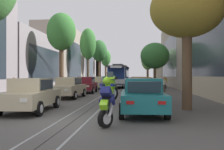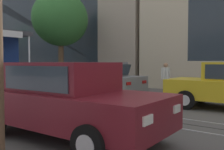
{
  "view_description": "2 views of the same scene",
  "coord_description": "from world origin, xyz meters",
  "px_view_note": "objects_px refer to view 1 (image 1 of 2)",
  "views": [
    {
      "loc": [
        2.31,
        -8.77,
        1.71
      ],
      "look_at": [
        -0.63,
        22.07,
        1.78
      ],
      "focal_mm": 38.9,
      "sensor_mm": 36.0,
      "label": 1
    },
    {
      "loc": [
        -6.35,
        11.13,
        1.59
      ],
      "look_at": [
        1.68,
        17.17,
        1.08
      ],
      "focal_mm": 41.43,
      "sensor_mm": 36.0,
      "label": 2
    }
  ],
  "objects_px": {
    "fire_hydrant": "(159,93)",
    "parked_car_beige_near_left": "(31,95)",
    "street_tree_kerb_right_near": "(187,11)",
    "street_tree_kerb_right_second": "(155,56)",
    "motorcycle_with_rider": "(108,97)",
    "pedestrian_on_left_pavement": "(164,84)",
    "parked_car_beige_second_left": "(69,87)",
    "parked_car_maroon_mid_left": "(86,85)",
    "pedestrian_crossing_far": "(165,82)",
    "street_tree_kerb_left_mid": "(88,44)",
    "parked_car_grey_fourth_right": "(138,84)",
    "parked_car_green_fifth_left": "(101,82)",
    "street_tree_kerb_right_mid": "(148,60)",
    "street_tree_kerb_left_fourth": "(99,51)",
    "pedestrian_on_right_pavement": "(14,88)",
    "parked_car_maroon_second_right": "(140,89)",
    "parked_car_yellow_mid_right": "(142,86)",
    "cable_car_trolley": "(119,76)",
    "parked_car_teal_near_right": "(142,96)",
    "parked_car_beige_fourth_left": "(96,83)",
    "street_tree_kerb_left_second": "(61,33)"
  },
  "relations": [
    {
      "from": "fire_hydrant",
      "to": "parked_car_beige_near_left",
      "type": "bearing_deg",
      "value": -133.22
    },
    {
      "from": "street_tree_kerb_right_near",
      "to": "street_tree_kerb_right_second",
      "type": "distance_m",
      "value": 20.05
    },
    {
      "from": "motorcycle_with_rider",
      "to": "pedestrian_on_left_pavement",
      "type": "distance_m",
      "value": 17.52
    },
    {
      "from": "parked_car_beige_second_left",
      "to": "parked_car_maroon_mid_left",
      "type": "bearing_deg",
      "value": 88.19
    },
    {
      "from": "parked_car_beige_second_left",
      "to": "pedestrian_crossing_far",
      "type": "xyz_separation_m",
      "value": [
        9.04,
        14.31,
        0.09
      ]
    },
    {
      "from": "street_tree_kerb_left_mid",
      "to": "parked_car_grey_fourth_right",
      "type": "bearing_deg",
      "value": -48.66
    },
    {
      "from": "parked_car_beige_second_left",
      "to": "parked_car_green_fifth_left",
      "type": "bearing_deg",
      "value": 90.14
    },
    {
      "from": "parked_car_maroon_mid_left",
      "to": "street_tree_kerb_right_near",
      "type": "relative_size",
      "value": 0.68
    },
    {
      "from": "pedestrian_on_left_pavement",
      "to": "parked_car_grey_fourth_right",
      "type": "bearing_deg",
      "value": 140.19
    },
    {
      "from": "street_tree_kerb_right_mid",
      "to": "fire_hydrant",
      "type": "distance_m",
      "value": 33.16
    },
    {
      "from": "parked_car_beige_second_left",
      "to": "street_tree_kerb_left_fourth",
      "type": "distance_m",
      "value": 28.21
    },
    {
      "from": "parked_car_beige_second_left",
      "to": "pedestrian_crossing_far",
      "type": "bearing_deg",
      "value": 57.72
    },
    {
      "from": "parked_car_green_fifth_left",
      "to": "pedestrian_on_right_pavement",
      "type": "bearing_deg",
      "value": -97.99
    },
    {
      "from": "parked_car_beige_near_left",
      "to": "street_tree_kerb_left_mid",
      "type": "xyz_separation_m",
      "value": [
        -2.1,
        24.78,
        5.62
      ]
    },
    {
      "from": "parked_car_maroon_second_right",
      "to": "street_tree_kerb_left_fourth",
      "type": "bearing_deg",
      "value": 103.56
    },
    {
      "from": "parked_car_beige_near_left",
      "to": "parked_car_maroon_second_right",
      "type": "bearing_deg",
      "value": 42.98
    },
    {
      "from": "parked_car_yellow_mid_right",
      "to": "cable_car_trolley",
      "type": "bearing_deg",
      "value": 102.25
    },
    {
      "from": "parked_car_maroon_second_right",
      "to": "street_tree_kerb_left_fourth",
      "type": "height_order",
      "value": "street_tree_kerb_left_fourth"
    },
    {
      "from": "street_tree_kerb_left_mid",
      "to": "street_tree_kerb_right_second",
      "type": "height_order",
      "value": "street_tree_kerb_left_mid"
    },
    {
      "from": "pedestrian_on_left_pavement",
      "to": "pedestrian_crossing_far",
      "type": "bearing_deg",
      "value": 81.82
    },
    {
      "from": "parked_car_beige_near_left",
      "to": "parked_car_teal_near_right",
      "type": "xyz_separation_m",
      "value": [
        5.27,
        -0.39,
        0.0
      ]
    },
    {
      "from": "parked_car_green_fifth_left",
      "to": "cable_car_trolley",
      "type": "xyz_separation_m",
      "value": [
        2.83,
        -1.74,
        0.86
      ]
    },
    {
      "from": "parked_car_green_fifth_left",
      "to": "parked_car_yellow_mid_right",
      "type": "distance_m",
      "value": 16.11
    },
    {
      "from": "parked_car_grey_fourth_right",
      "to": "street_tree_kerb_right_near",
      "type": "bearing_deg",
      "value": -81.6
    },
    {
      "from": "parked_car_beige_fourth_left",
      "to": "pedestrian_crossing_far",
      "type": "xyz_separation_m",
      "value": [
        8.91,
        2.04,
        0.09
      ]
    },
    {
      "from": "parked_car_beige_fourth_left",
      "to": "parked_car_yellow_mid_right",
      "type": "relative_size",
      "value": 1.01
    },
    {
      "from": "parked_car_beige_second_left",
      "to": "parked_car_grey_fourth_right",
      "type": "relative_size",
      "value": 1.0
    },
    {
      "from": "street_tree_kerb_left_mid",
      "to": "parked_car_maroon_mid_left",
      "type": "bearing_deg",
      "value": -79.82
    },
    {
      "from": "parked_car_yellow_mid_right",
      "to": "pedestrian_on_left_pavement",
      "type": "xyz_separation_m",
      "value": [
        2.34,
        3.62,
        0.07
      ]
    },
    {
      "from": "parked_car_maroon_second_right",
      "to": "street_tree_kerb_right_second",
      "type": "distance_m",
      "value": 16.94
    },
    {
      "from": "parked_car_maroon_mid_left",
      "to": "street_tree_kerb_right_second",
      "type": "bearing_deg",
      "value": 48.72
    },
    {
      "from": "street_tree_kerb_right_near",
      "to": "pedestrian_crossing_far",
      "type": "xyz_separation_m",
      "value": [
        1.36,
        20.05,
        -4.08
      ]
    },
    {
      "from": "cable_car_trolley",
      "to": "pedestrian_on_left_pavement",
      "type": "distance_m",
      "value": 11.05
    },
    {
      "from": "street_tree_kerb_right_mid",
      "to": "pedestrian_on_right_pavement",
      "type": "relative_size",
      "value": 4.62
    },
    {
      "from": "cable_car_trolley",
      "to": "pedestrian_crossing_far",
      "type": "relative_size",
      "value": 5.79
    },
    {
      "from": "parked_car_grey_fourth_right",
      "to": "fire_hydrant",
      "type": "height_order",
      "value": "parked_car_grey_fourth_right"
    },
    {
      "from": "parked_car_beige_fourth_left",
      "to": "street_tree_kerb_right_mid",
      "type": "relative_size",
      "value": 0.6
    },
    {
      "from": "street_tree_kerb_right_second",
      "to": "cable_car_trolley",
      "type": "distance_m",
      "value": 6.15
    },
    {
      "from": "street_tree_kerb_left_mid",
      "to": "parked_car_beige_second_left",
      "type": "bearing_deg",
      "value": -83.64
    },
    {
      "from": "street_tree_kerb_right_second",
      "to": "motorcycle_with_rider",
      "type": "distance_m",
      "value": 24.7
    },
    {
      "from": "street_tree_kerb_left_second",
      "to": "fire_hydrant",
      "type": "bearing_deg",
      "value": -27.06
    },
    {
      "from": "parked_car_beige_fourth_left",
      "to": "motorcycle_with_rider",
      "type": "height_order",
      "value": "motorcycle_with_rider"
    },
    {
      "from": "pedestrian_crossing_far",
      "to": "street_tree_kerb_right_second",
      "type": "bearing_deg",
      "value": -179.24
    },
    {
      "from": "parked_car_grey_fourth_right",
      "to": "pedestrian_on_right_pavement",
      "type": "xyz_separation_m",
      "value": [
        -8.48,
        -11.87,
        0.1
      ]
    },
    {
      "from": "parked_car_maroon_second_right",
      "to": "cable_car_trolley",
      "type": "distance_m",
      "value": 19.19
    },
    {
      "from": "parked_car_yellow_mid_right",
      "to": "street_tree_kerb_right_mid",
      "type": "bearing_deg",
      "value": 86.05
    },
    {
      "from": "pedestrian_on_left_pavement",
      "to": "pedestrian_on_right_pavement",
      "type": "relative_size",
      "value": 0.97
    },
    {
      "from": "parked_car_beige_fourth_left",
      "to": "pedestrian_on_left_pavement",
      "type": "height_order",
      "value": "parked_car_beige_fourth_left"
    },
    {
      "from": "street_tree_kerb_left_mid",
      "to": "pedestrian_on_left_pavement",
      "type": "distance_m",
      "value": 15.58
    },
    {
      "from": "parked_car_beige_second_left",
      "to": "pedestrian_crossing_far",
      "type": "height_order",
      "value": "pedestrian_crossing_far"
    }
  ]
}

